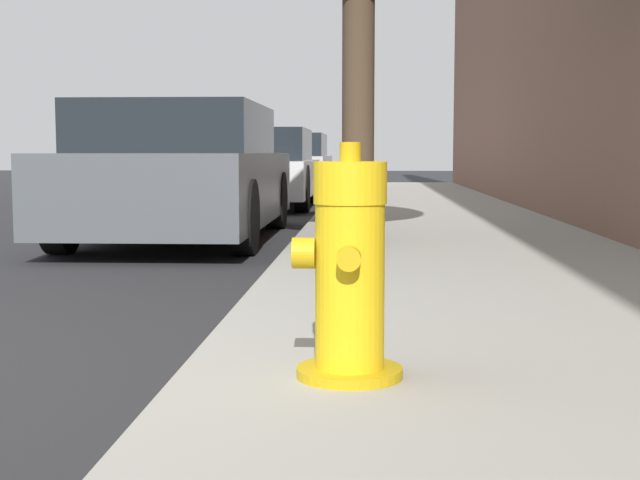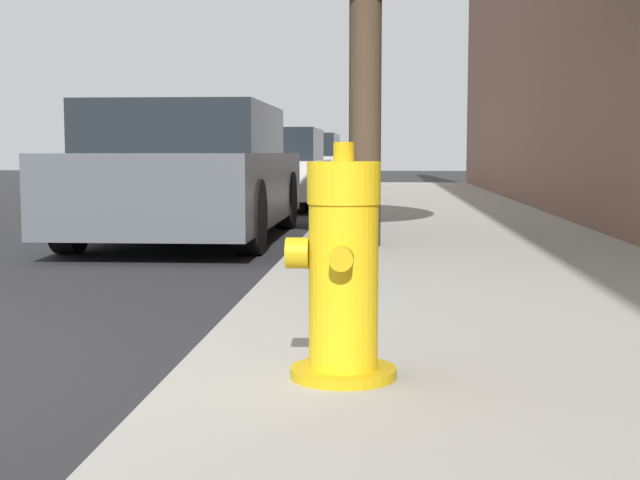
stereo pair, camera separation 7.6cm
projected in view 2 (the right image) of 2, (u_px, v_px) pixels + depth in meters
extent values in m
cube|color=#99968E|center=(578.00, 396.00, 3.04)|extent=(2.82, 40.00, 0.11)
cylinder|color=#C39C11|center=(343.00, 372.00, 3.05)|extent=(0.37, 0.37, 0.04)
cylinder|color=yellow|center=(343.00, 286.00, 3.03)|extent=(0.24, 0.24, 0.56)
cylinder|color=yellow|center=(344.00, 183.00, 2.99)|extent=(0.25, 0.25, 0.14)
cylinder|color=#C39C11|center=(344.00, 152.00, 2.98)|extent=(0.07, 0.07, 0.06)
cylinder|color=#C39C11|center=(341.00, 259.00, 2.87)|extent=(0.08, 0.06, 0.08)
cylinder|color=#C39C11|center=(345.00, 249.00, 3.16)|extent=(0.08, 0.06, 0.08)
cylinder|color=#C39C11|center=(297.00, 253.00, 3.03)|extent=(0.08, 0.11, 0.11)
cube|color=#4C5156|center=(192.00, 187.00, 9.04)|extent=(1.77, 4.36, 0.70)
cube|color=black|center=(188.00, 129.00, 8.81)|extent=(1.63, 2.40, 0.48)
cylinder|color=black|center=(150.00, 200.00, 10.46)|extent=(0.20, 0.66, 0.66)
cylinder|color=black|center=(286.00, 200.00, 10.34)|extent=(0.20, 0.66, 0.66)
cylinder|color=black|center=(69.00, 216.00, 7.77)|extent=(0.20, 0.66, 0.66)
cylinder|color=black|center=(251.00, 217.00, 7.66)|extent=(0.20, 0.66, 0.66)
cube|color=silver|center=(268.00, 178.00, 14.39)|extent=(1.82, 3.97, 0.56)
cube|color=black|center=(266.00, 145.00, 14.18)|extent=(1.67, 2.19, 0.50)
cylinder|color=black|center=(230.00, 183.00, 15.69)|extent=(0.20, 0.70, 0.70)
cylinder|color=black|center=(324.00, 183.00, 15.57)|extent=(0.20, 0.70, 0.70)
cylinder|color=black|center=(202.00, 188.00, 13.24)|extent=(0.20, 0.70, 0.70)
cylinder|color=black|center=(313.00, 189.00, 13.12)|extent=(0.20, 0.70, 0.70)
cube|color=#B7B7BC|center=(300.00, 170.00, 20.01)|extent=(1.82, 4.55, 0.62)
cube|color=black|center=(299.00, 145.00, 19.78)|extent=(1.68, 2.50, 0.49)
cylinder|color=black|center=(272.00, 175.00, 21.49)|extent=(0.20, 0.68, 0.68)
cylinder|color=black|center=(340.00, 175.00, 21.37)|extent=(0.20, 0.68, 0.68)
cylinder|color=black|center=(255.00, 178.00, 18.69)|extent=(0.20, 0.68, 0.68)
cylinder|color=black|center=(334.00, 179.00, 18.57)|extent=(0.20, 0.68, 0.68)
cylinder|color=#423323|center=(365.00, 90.00, 7.24)|extent=(0.26, 0.26, 2.54)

